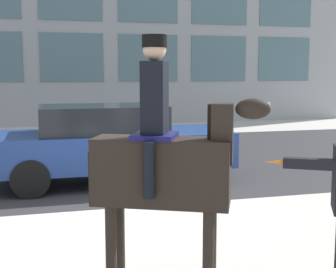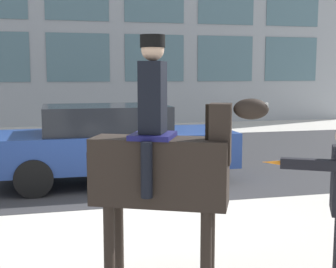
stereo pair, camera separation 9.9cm
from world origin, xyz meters
name	(u,v)px [view 2 (the right image)]	position (x,y,z in m)	size (l,w,h in m)	color
ground_plane	(128,217)	(0.00, 0.00, 0.00)	(80.00, 80.00, 0.00)	beige
road_surface	(98,160)	(0.00, 4.75, 0.00)	(25.28, 8.50, 0.01)	#2D2D30
mounted_horse_lead	(163,163)	(-0.01, -2.40, 1.27)	(1.67, 1.00, 2.50)	black
street_car_near_lane	(111,142)	(0.03, 2.29, 0.80)	(4.73, 1.80, 1.53)	navy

